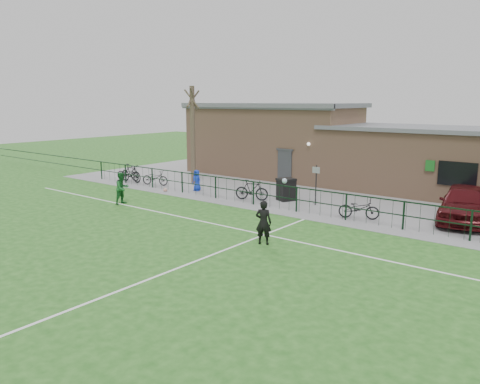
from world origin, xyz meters
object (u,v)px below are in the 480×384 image
Objects in this scene: wheelie_bin_left at (285,190)px; spectator_child at (197,180)px; sign_post at (316,185)px; bicycle_c at (155,178)px; bicycle_d at (252,190)px; outfield_player at (122,188)px; car_maroon at (464,203)px; bicycle_b at (131,173)px; ball_ground at (165,190)px; bare_tree at (193,136)px; wheelie_bin_right at (286,190)px; bicycle_e at (359,208)px; bicycle_a at (128,173)px.

spectator_child is at bearing 172.69° from wheelie_bin_left.
bicycle_c is (-10.49, -1.15, -0.55)m from sign_post.
outfield_player is (-4.65, -4.67, 0.25)m from bicycle_d.
car_maroon is at bearing -65.96° from outfield_player.
bicycle_b is 8.51× the size of ball_ground.
ball_ground is at bearing 82.75° from bicycle_d.
wheelie_bin_left is 8.35m from outfield_player.
bicycle_b is at bearing -173.77° from sign_post.
bicycle_b is at bearing 77.78° from bicycle_c.
outfield_player is at bearing 115.45° from bicycle_d.
bicycle_b is (-3.52, -2.05, -2.41)m from bare_tree.
spectator_child is at bearing -145.49° from wheelie_bin_right.
car_maroon is at bearing -77.75° from bicycle_e.
wheelie_bin_right is 0.61× the size of bicycle_a.
wheelie_bin_right is 0.54× the size of sign_post.
bicycle_d is at bearing -45.86° from outfield_player.
car_maroon is 9.99m from bicycle_d.
outfield_player reaches higher than bicycle_b.
wheelie_bin_left is at bearing -98.99° from bicycle_c.
bicycle_c is 13.34m from bicycle_e.
wheelie_bin_left is 5.37m from spectator_child.
bicycle_d is (9.99, 0.05, 0.07)m from bicycle_a.
bare_tree reaches higher than wheelie_bin_left.
bicycle_a is 1.02× the size of bicycle_c.
bicycle_c is 3.28m from spectator_child.
bare_tree is at bearing 156.66° from wheelie_bin_left.
bicycle_d reaches higher than bicycle_a.
outfield_player is (-5.85, -5.95, 0.28)m from wheelie_bin_left.
bicycle_d is at bearing -153.17° from wheelie_bin_left.
bicycle_a is 4.85m from ball_ground.
bare_tree is at bearing 61.49° from bicycle_e.
ball_ground is at bearing 75.58° from bicycle_e.
wheelie_bin_left is 0.50× the size of sign_post.
bare_tree is 6.03× the size of wheelie_bin_left.
car_maroon reaches higher than bicycle_d.
wheelie_bin_right is at bearing 179.54° from sign_post.
outfield_player is at bearing -143.94° from sign_post.
wheelie_bin_left is at bearing -63.16° from bicycle_d.
car_maroon is at bearing 31.92° from wheelie_bin_right.
spectator_child reaches higher than wheelie_bin_right.
bicycle_b is 1.19× the size of outfield_player.
sign_post is at bearing -97.22° from bicycle_a.
bicycle_a is 7.08m from outfield_player.
bicycle_a is at bearing 176.56° from car_maroon.
outfield_player is at bearing -130.81° from bicycle_b.
bicycle_c is at bearing -129.05° from bare_tree.
wheelie_bin_left is at bearing 13.27° from spectator_child.
bicycle_e reaches higher than bicycle_a.
bicycle_c is at bearing -173.74° from sign_post.
ball_ground is at bearing -79.78° from bare_tree.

